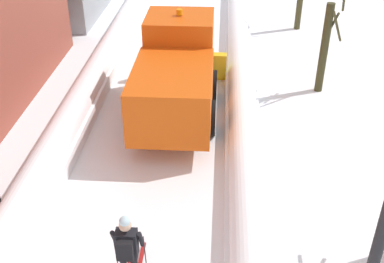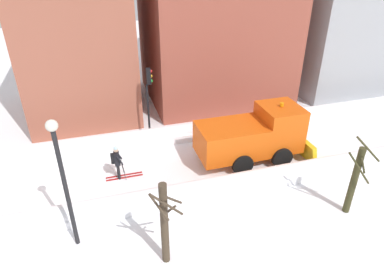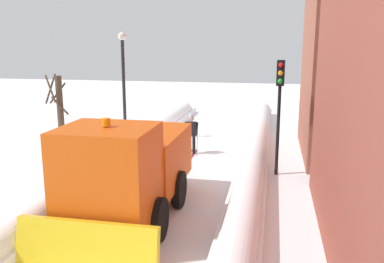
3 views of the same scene
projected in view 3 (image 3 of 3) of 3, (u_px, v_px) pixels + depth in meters
ground_plane at (150, 218)px, 11.61m from camera, size 80.00×80.00×0.00m
snowbank_left at (244, 212)px, 11.02m from camera, size 1.10×36.00×0.94m
snowbank_right at (63, 201)px, 12.05m from camera, size 1.10×36.00×0.90m
plow_truck at (129, 168)px, 11.24m from camera, size 3.20×5.98×3.12m
skier at (191, 132)px, 18.06m from camera, size 0.62×1.80×1.81m
traffic_light_pole at (280, 96)px, 14.70m from camera, size 0.28×0.42×4.23m
street_lamp at (123, 73)px, 20.20m from camera, size 0.40×0.40×5.33m
bare_tree_near at (60, 113)px, 17.88m from camera, size 1.08×1.19×3.50m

